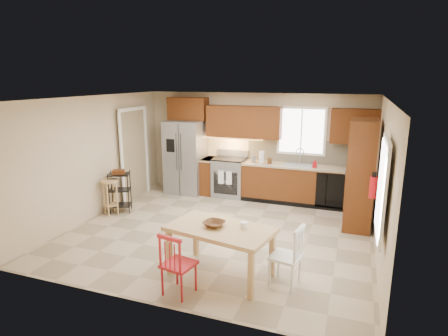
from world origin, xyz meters
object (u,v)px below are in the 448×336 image
range_stove (230,178)px  table_bowl (214,227)px  chair_red (179,263)px  chair_white (286,256)px  table_jar (244,226)px  bar_stool (111,197)px  pantry (360,174)px  soap_bottle (315,163)px  refrigerator (186,157)px  utility_cart (120,192)px  dining_table (220,252)px  fire_extinguisher (373,187)px

range_stove → table_bowl: size_ratio=3.02×
chair_red → chair_white: bearing=39.1°
table_jar → range_stove: bearing=112.0°
table_bowl → bar_stool: (-2.97, 1.57, -0.36)m
pantry → chair_white: (-0.92, -2.63, -0.61)m
chair_white → bar_stool: (-4.01, 1.52, -0.06)m
soap_bottle → table_bowl: bearing=-105.8°
pantry → table_bowl: pantry is taller
refrigerator → chair_red: size_ratio=2.06×
bar_stool → utility_cart: 0.24m
soap_bottle → dining_table: soap_bottle is taller
fire_extinguisher → dining_table: fire_extinguisher is taller
fire_extinguisher → table_bowl: size_ratio=1.18×
fire_extinguisher → table_jar: size_ratio=2.90×
refrigerator → soap_bottle: (3.18, -0.02, 0.09)m
table_jar → bar_stool: bearing=156.4°
dining_table → table_jar: (0.33, 0.09, 0.40)m
table_bowl → pantry: bearing=53.8°
dining_table → bar_stool: (-3.06, 1.57, 0.01)m
chair_red → table_jar: chair_red is taller
fire_extinguisher → chair_white: fire_extinguisher is taller
chair_white → chair_red: bearing=129.1°
fire_extinguisher → table_bowl: fire_extinguisher is taller
pantry → table_jar: 3.02m
dining_table → table_jar: size_ratio=12.14×
refrigerator → table_jar: bearing=-53.6°
table_jar → fire_extinguisher: bearing=41.4°
soap_bottle → chair_red: soap_bottle is taller
soap_bottle → bar_stool: soap_bottle is taller
pantry → dining_table: size_ratio=1.39×
chair_white → utility_cart: utility_cart is taller
fire_extinguisher → table_jar: fire_extinguisher is taller
range_stove → utility_cart: bearing=-134.9°
soap_bottle → pantry: (0.95, -0.90, 0.05)m
pantry → chair_red: 4.05m
range_stove → chair_red: bearing=-80.0°
pantry → table_bowl: 3.34m
pantry → range_stove: bearing=161.7°
range_stove → dining_table: range_stove is taller
chair_red → utility_cart: 3.59m
soap_bottle → chair_red: 4.45m
pantry → bar_stool: (-4.93, -1.11, -0.67)m
pantry → fire_extinguisher: 1.07m
soap_bottle → table_jar: bearing=-99.6°
chair_red → table_jar: bearing=58.4°
chair_white → refrigerator: bearing=52.9°
soap_bottle → refrigerator: bearing=179.5°
refrigerator → utility_cart: size_ratio=2.05×
range_stove → table_bowl: (1.02, -3.66, 0.28)m
dining_table → table_jar: 0.53m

